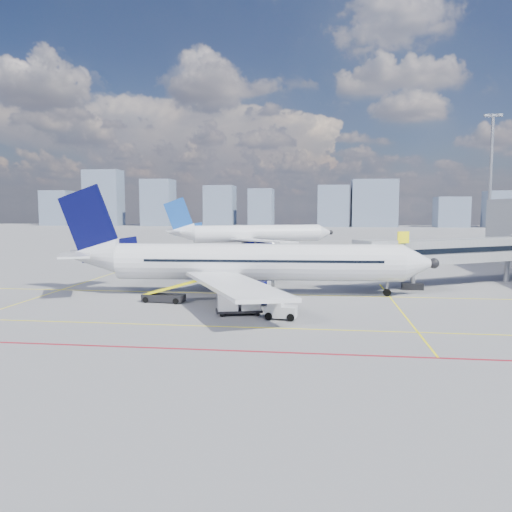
% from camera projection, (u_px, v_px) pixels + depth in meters
% --- Properties ---
extents(ground, '(420.00, 420.00, 0.00)m').
position_uv_depth(ground, '(235.00, 310.00, 42.44)').
color(ground, slate).
rests_on(ground, ground).
extents(apron_markings, '(90.00, 35.12, 0.01)m').
position_uv_depth(apron_markings, '(219.00, 320.00, 38.65)').
color(apron_markings, '#FFF20D').
rests_on(apron_markings, ground).
extents(jet_bridge, '(23.55, 15.78, 6.30)m').
position_uv_depth(jet_bridge, '(466.00, 252.00, 55.87)').
color(jet_bridge, gray).
rests_on(jet_bridge, ground).
extents(floodlight_mast_ne, '(3.20, 0.61, 25.45)m').
position_uv_depth(floodlight_mast_ne, '(490.00, 181.00, 90.74)').
color(floodlight_mast_ne, gray).
rests_on(floodlight_mast_ne, ground).
extents(distant_skyline, '(248.37, 15.24, 31.07)m').
position_uv_depth(distant_skyline, '(301.00, 203.00, 229.14)').
color(distant_skyline, slate).
rests_on(distant_skyline, ground).
extents(main_aircraft, '(37.86, 32.96, 11.05)m').
position_uv_depth(main_aircraft, '(242.00, 263.00, 49.64)').
color(main_aircraft, silver).
rests_on(main_aircraft, ground).
extents(second_aircraft, '(34.69, 29.33, 10.77)m').
position_uv_depth(second_aircraft, '(251.00, 234.00, 103.84)').
color(second_aircraft, silver).
rests_on(second_aircraft, ground).
extents(baggage_tug, '(2.54, 1.74, 1.66)m').
position_uv_depth(baggage_tug, '(280.00, 309.00, 38.96)').
color(baggage_tug, silver).
rests_on(baggage_tug, ground).
extents(cargo_dolly, '(4.01, 2.55, 2.03)m').
position_uv_depth(cargo_dolly, '(239.00, 301.00, 40.50)').
color(cargo_dolly, black).
rests_on(cargo_dolly, ground).
extents(belt_loader, '(5.64, 1.88, 2.27)m').
position_uv_depth(belt_loader, '(165.00, 296.00, 45.86)').
color(belt_loader, black).
rests_on(belt_loader, ground).
extents(ramp_worker, '(0.64, 0.77, 1.80)m').
position_uv_depth(ramp_worker, '(276.00, 302.00, 41.12)').
color(ramp_worker, gold).
rests_on(ramp_worker, ground).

